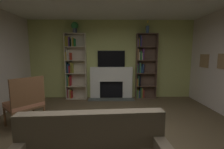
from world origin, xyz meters
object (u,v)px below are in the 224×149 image
Objects in this scene: vase_with_flowers at (147,29)px; tv at (111,59)px; potted_plant at (75,27)px; armchair at (25,101)px; fireplace at (111,82)px; bookshelf_left at (74,66)px; bookshelf_right at (143,68)px.

tv is at bearing 174.40° from vase_with_flowers.
armchair is at bearing -106.88° from potted_plant.
potted_plant is 2.44m from vase_with_flowers.
armchair is at bearing -129.71° from tv.
fireplace is 0.70× the size of bookshelf_left.
potted_plant is (-1.22, -0.12, 1.08)m from tv.
tv reaches higher than fireplace.
potted_plant is at bearing 73.12° from armchair.
bookshelf_left is 2.44m from bookshelf_right.
armchair is at bearing -104.38° from bookshelf_left.
potted_plant is at bearing -174.37° from tv.
fireplace is at bearing -179.58° from bookshelf_right.
vase_with_flowers is at bearing -2.10° from fireplace.
bookshelf_right is (1.13, -0.07, -0.32)m from tv.
vase_with_flowers is at bearing -1.06° from bookshelf_left.
bookshelf_right is at bearing 0.42° from fireplace.
tv is 2.21× the size of vase_with_flowers.
vase_with_flowers is 4.17m from armchair.
potted_plant is 0.34× the size of armchair.
bookshelf_right is 5.24× the size of vase_with_flowers.
vase_with_flowers reaches higher than bookshelf_right.
potted_plant reaches higher than armchair.
fireplace is 0.82m from tv.
bookshelf_left is at bearing 178.94° from vase_with_flowers.
fireplace is 0.70× the size of bookshelf_right.
vase_with_flowers is 0.39× the size of armchair.
tv is 2.55× the size of potted_plant.
vase_with_flowers is (0.09, -0.05, 1.33)m from bookshelf_right.
bookshelf_right reaches higher than armchair.
bookshelf_left is 1.32m from potted_plant.
vase_with_flowers is (1.22, -0.04, 1.82)m from fireplace.
vase_with_flowers is (1.22, -0.12, 1.01)m from tv.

